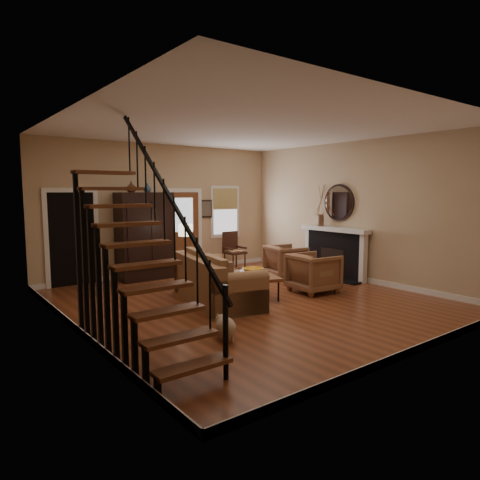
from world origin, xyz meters
TOP-DOWN VIEW (x-y plane):
  - room at (-0.41, 1.76)m, footprint 7.00×7.33m
  - staircase at (-2.78, -1.30)m, footprint 0.94×2.80m
  - fireplace at (3.13, 0.50)m, footprint 0.33×1.95m
  - armoire at (-0.70, 3.15)m, footprint 1.30×0.60m
  - vase_a at (-1.05, 3.05)m, footprint 0.24×0.24m
  - vase_b at (-0.65, 3.05)m, footprint 0.20×0.20m
  - sofa at (-0.53, 0.30)m, footprint 1.49×2.51m
  - coffee_table at (0.33, 0.18)m, footprint 1.04×1.35m
  - bowl at (0.38, 0.33)m, footprint 0.41×0.41m
  - books at (0.21, -0.12)m, footprint 0.22×0.30m
  - armchair_left at (1.56, -0.25)m, footprint 0.99×0.97m
  - armchair_right at (2.17, 1.25)m, footprint 1.04×1.02m
  - floor_lamp at (-0.26, 1.96)m, footprint 0.34×0.34m
  - side_chair at (1.85, 2.95)m, footprint 0.54×0.54m
  - dog at (-1.63, -1.55)m, footprint 0.41×0.53m

SIDE VIEW (x-z plane):
  - dog at x=-1.63m, z-range 0.00..0.34m
  - coffee_table at x=0.33m, z-range 0.00..0.46m
  - armchair_right at x=2.17m, z-range 0.00..0.80m
  - armchair_left at x=1.56m, z-range 0.00..0.83m
  - sofa at x=-0.53m, z-range 0.00..0.87m
  - books at x=0.21m, z-range 0.46..0.51m
  - bowl at x=0.38m, z-range 0.46..0.56m
  - side_chair at x=1.85m, z-range 0.00..1.02m
  - floor_lamp at x=-0.26m, z-range 0.00..1.39m
  - fireplace at x=3.13m, z-range -0.41..1.89m
  - armoire at x=-0.70m, z-range 0.00..2.10m
  - room at x=-0.41m, z-range -0.14..3.16m
  - staircase at x=-2.78m, z-range 0.00..3.20m
  - vase_b at x=-0.65m, z-range 2.10..2.31m
  - vase_a at x=-1.05m, z-range 2.10..2.35m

